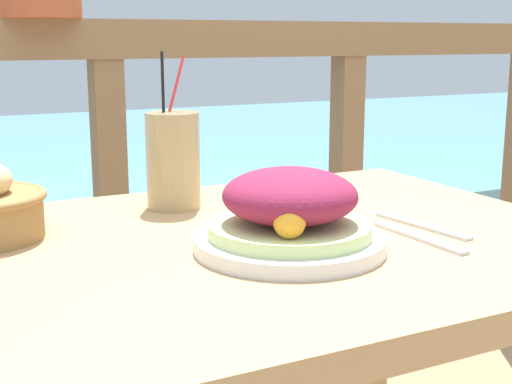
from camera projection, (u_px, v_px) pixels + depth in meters
patio_table at (264, 315)px, 1.04m from camera, size 0.95×0.73×0.74m
railing_fence at (109, 160)px, 1.71m from camera, size 2.80×0.08×1.06m
salad_plate at (291, 215)px, 0.94m from camera, size 0.25×0.25×0.11m
drink_glass at (173, 160)px, 1.17m from camera, size 0.09×0.09×0.25m
fork at (418, 237)px, 1.00m from camera, size 0.02×0.18×0.00m
knife at (421, 225)px, 1.06m from camera, size 0.04×0.18×0.00m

